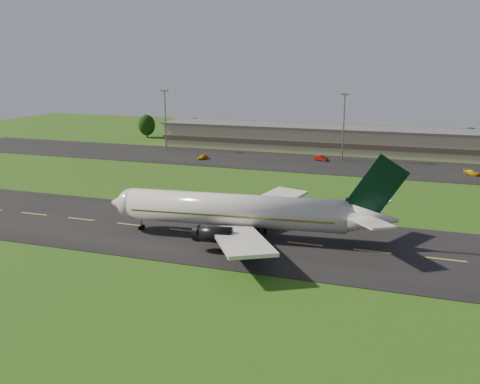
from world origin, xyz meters
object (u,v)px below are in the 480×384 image
(service_vehicle_c, at_px, (375,167))
(service_vehicle_a, at_px, (203,157))
(terminal, at_px, (354,141))
(light_mast_centre, at_px, (344,119))
(service_vehicle_b, at_px, (321,158))
(service_vehicle_d, at_px, (472,173))
(airliner, at_px, (240,211))
(light_mast_west, at_px, (165,113))

(service_vehicle_c, bearing_deg, service_vehicle_a, -170.73)
(terminal, distance_m, light_mast_centre, 18.45)
(terminal, height_order, service_vehicle_c, terminal)
(service_vehicle_b, height_order, service_vehicle_c, service_vehicle_b)
(terminal, distance_m, service_vehicle_d, 44.14)
(airliner, height_order, terminal, airliner)
(terminal, xyz_separation_m, light_mast_centre, (-1.40, -16.18, 8.75))
(light_mast_west, height_order, service_vehicle_a, light_mast_west)
(service_vehicle_d, bearing_deg, airliner, -168.08)
(light_mast_west, xyz_separation_m, light_mast_centre, (60.00, 0.00, 0.00))
(light_mast_centre, xyz_separation_m, service_vehicle_c, (11.01, -11.88, -11.99))
(light_mast_west, bearing_deg, service_vehicle_a, -33.34)
(airliner, relative_size, light_mast_west, 2.52)
(service_vehicle_c, height_order, service_vehicle_d, service_vehicle_d)
(service_vehicle_a, bearing_deg, service_vehicle_b, 24.89)
(terminal, height_order, service_vehicle_b, terminal)
(light_mast_centre, bearing_deg, service_vehicle_c, -47.17)
(service_vehicle_a, distance_m, service_vehicle_d, 77.39)
(airliner, xyz_separation_m, service_vehicle_c, (16.48, 68.03, -3.91))
(service_vehicle_a, bearing_deg, light_mast_centre, 26.63)
(airliner, height_order, light_mast_centre, light_mast_centre)
(terminal, height_order, service_vehicle_a, terminal)
(light_mast_centre, xyz_separation_m, service_vehicle_a, (-41.18, -12.38, -11.92))
(light_mast_centre, relative_size, service_vehicle_a, 4.85)
(service_vehicle_d, bearing_deg, service_vehicle_c, 135.49)
(airliner, height_order, service_vehicle_c, airliner)
(terminal, xyz_separation_m, service_vehicle_c, (9.61, -28.07, -3.24))
(light_mast_west, relative_size, service_vehicle_b, 4.45)
(light_mast_west, relative_size, service_vehicle_d, 4.49)
(service_vehicle_a, bearing_deg, airliner, -52.23)
(service_vehicle_a, height_order, service_vehicle_c, service_vehicle_a)
(airliner, relative_size, light_mast_centre, 2.52)
(service_vehicle_a, relative_size, service_vehicle_b, 0.92)
(service_vehicle_c, xyz_separation_m, service_vehicle_d, (25.17, 1.10, 0.01))
(terminal, xyz_separation_m, service_vehicle_a, (-42.58, -28.56, -3.18))
(terminal, bearing_deg, service_vehicle_b, -111.14)
(light_mast_centre, relative_size, service_vehicle_d, 4.49)
(service_vehicle_c, bearing_deg, terminal, 117.63)
(terminal, distance_m, light_mast_west, 64.10)
(terminal, bearing_deg, service_vehicle_c, -71.09)
(terminal, height_order, service_vehicle_d, terminal)
(service_vehicle_c, bearing_deg, light_mast_west, 179.23)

